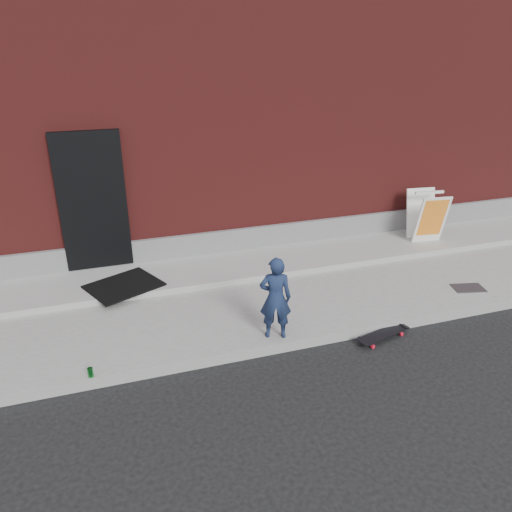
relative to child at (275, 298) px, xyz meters
name	(u,v)px	position (x,y,z in m)	size (l,w,h in m)	color
ground	(314,347)	(0.49, -0.20, -0.72)	(80.00, 80.00, 0.00)	black
sidewalk	(276,292)	(0.49, 1.30, -0.65)	(20.00, 3.00, 0.15)	slate
apron	(258,263)	(0.49, 2.20, -0.52)	(20.00, 1.20, 0.10)	gray
building	(197,98)	(0.49, 6.79, 1.78)	(20.00, 8.10, 5.00)	#5D1B19
child	(275,298)	(0.00, 0.00, 0.00)	(0.42, 0.27, 1.14)	#182544
skateboard	(383,334)	(1.47, -0.32, -0.65)	(0.83, 0.41, 0.09)	red
pizza_sign	(427,216)	(3.83, 2.14, 0.00)	(0.65, 0.74, 0.95)	white
soda_can	(90,372)	(-2.36, -0.15, -0.51)	(0.06, 0.06, 0.12)	#197E2A
doormat	(124,286)	(-1.81, 1.91, -0.46)	(1.03, 0.84, 0.03)	black
utility_plate	(468,288)	(3.40, 0.33, -0.56)	(0.48, 0.31, 0.01)	#4A4A4E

